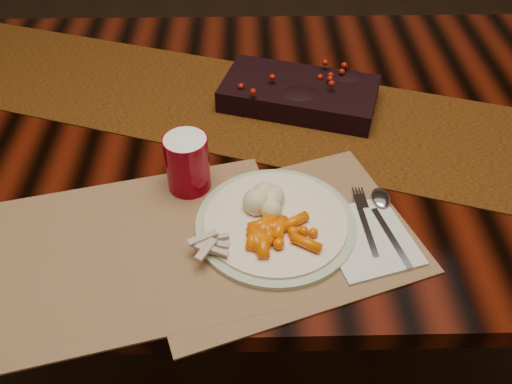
{
  "coord_description": "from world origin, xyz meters",
  "views": [
    {
      "loc": [
        -0.05,
        -0.91,
        1.43
      ],
      "look_at": [
        -0.04,
        -0.25,
        0.8
      ],
      "focal_mm": 38.0,
      "sensor_mm": 36.0,
      "label": 1
    }
  ],
  "objects_px": {
    "placemat_main": "(278,237)",
    "napkin": "(367,238)",
    "turkey_shreds": "(208,244)",
    "baby_carrots": "(279,233)",
    "dining_table": "(269,244)",
    "red_cup": "(187,163)",
    "centerpiece": "(299,90)",
    "mashed_potatoes": "(263,196)",
    "dinner_plate": "(276,223)"
  },
  "relations": [
    {
      "from": "centerpiece",
      "to": "placemat_main",
      "type": "height_order",
      "value": "centerpiece"
    },
    {
      "from": "placemat_main",
      "to": "turkey_shreds",
      "type": "bearing_deg",
      "value": 178.31
    },
    {
      "from": "dining_table",
      "to": "mashed_potatoes",
      "type": "bearing_deg",
      "value": -95.62
    },
    {
      "from": "centerpiece",
      "to": "baby_carrots",
      "type": "distance_m",
      "value": 0.41
    },
    {
      "from": "centerpiece",
      "to": "baby_carrots",
      "type": "xyz_separation_m",
      "value": [
        -0.06,
        -0.4,
        -0.01
      ]
    },
    {
      "from": "dining_table",
      "to": "baby_carrots",
      "type": "distance_m",
      "value": 0.52
    },
    {
      "from": "baby_carrots",
      "to": "mashed_potatoes",
      "type": "height_order",
      "value": "mashed_potatoes"
    },
    {
      "from": "dining_table",
      "to": "placemat_main",
      "type": "bearing_deg",
      "value": -90.53
    },
    {
      "from": "baby_carrots",
      "to": "napkin",
      "type": "relative_size",
      "value": 0.71
    },
    {
      "from": "placemat_main",
      "to": "baby_carrots",
      "type": "relative_size",
      "value": 3.84
    },
    {
      "from": "centerpiece",
      "to": "red_cup",
      "type": "bearing_deg",
      "value": -130.1
    },
    {
      "from": "turkey_shreds",
      "to": "mashed_potatoes",
      "type": "bearing_deg",
      "value": 45.32
    },
    {
      "from": "centerpiece",
      "to": "red_cup",
      "type": "height_order",
      "value": "red_cup"
    },
    {
      "from": "mashed_potatoes",
      "to": "dinner_plate",
      "type": "bearing_deg",
      "value": -59.43
    },
    {
      "from": "dining_table",
      "to": "dinner_plate",
      "type": "distance_m",
      "value": 0.48
    },
    {
      "from": "centerpiece",
      "to": "dinner_plate",
      "type": "relative_size",
      "value": 1.2
    },
    {
      "from": "placemat_main",
      "to": "napkin",
      "type": "xyz_separation_m",
      "value": [
        0.15,
        -0.01,
        0.0
      ]
    },
    {
      "from": "dining_table",
      "to": "red_cup",
      "type": "height_order",
      "value": "red_cup"
    },
    {
      "from": "baby_carrots",
      "to": "napkin",
      "type": "bearing_deg",
      "value": 2.14
    },
    {
      "from": "dining_table",
      "to": "dinner_plate",
      "type": "xyz_separation_m",
      "value": [
        -0.01,
        -0.29,
        0.39
      ]
    },
    {
      "from": "baby_carrots",
      "to": "turkey_shreds",
      "type": "height_order",
      "value": "baby_carrots"
    },
    {
      "from": "turkey_shreds",
      "to": "centerpiece",
      "type": "bearing_deg",
      "value": 67.22
    },
    {
      "from": "placemat_main",
      "to": "napkin",
      "type": "distance_m",
      "value": 0.15
    },
    {
      "from": "centerpiece",
      "to": "mashed_potatoes",
      "type": "bearing_deg",
      "value": -104.74
    },
    {
      "from": "centerpiece",
      "to": "placemat_main",
      "type": "relative_size",
      "value": 0.75
    },
    {
      "from": "dinner_plate",
      "to": "baby_carrots",
      "type": "distance_m",
      "value": 0.04
    },
    {
      "from": "placemat_main",
      "to": "baby_carrots",
      "type": "xyz_separation_m",
      "value": [
        0.0,
        -0.01,
        0.03
      ]
    },
    {
      "from": "turkey_shreds",
      "to": "dinner_plate",
      "type": "bearing_deg",
      "value": 27.86
    },
    {
      "from": "mashed_potatoes",
      "to": "turkey_shreds",
      "type": "relative_size",
      "value": 1.21
    },
    {
      "from": "mashed_potatoes",
      "to": "napkin",
      "type": "bearing_deg",
      "value": -21.14
    },
    {
      "from": "dining_table",
      "to": "red_cup",
      "type": "relative_size",
      "value": 16.91
    },
    {
      "from": "baby_carrots",
      "to": "red_cup",
      "type": "height_order",
      "value": "red_cup"
    },
    {
      "from": "placemat_main",
      "to": "red_cup",
      "type": "xyz_separation_m",
      "value": [
        -0.15,
        0.13,
        0.06
      ]
    },
    {
      "from": "dinner_plate",
      "to": "turkey_shreds",
      "type": "bearing_deg",
      "value": -152.14
    },
    {
      "from": "turkey_shreds",
      "to": "baby_carrots",
      "type": "bearing_deg",
      "value": 10.26
    },
    {
      "from": "placemat_main",
      "to": "mashed_potatoes",
      "type": "xyz_separation_m",
      "value": [
        -0.02,
        0.06,
        0.04
      ]
    },
    {
      "from": "placemat_main",
      "to": "red_cup",
      "type": "height_order",
      "value": "red_cup"
    },
    {
      "from": "dining_table",
      "to": "centerpiece",
      "type": "xyz_separation_m",
      "value": [
        0.06,
        0.07,
        0.41
      ]
    },
    {
      "from": "dining_table",
      "to": "turkey_shreds",
      "type": "xyz_separation_m",
      "value": [
        -0.12,
        -0.35,
        0.4
      ]
    },
    {
      "from": "dining_table",
      "to": "baby_carrots",
      "type": "xyz_separation_m",
      "value": [
        -0.0,
        -0.33,
        0.4
      ]
    },
    {
      "from": "centerpiece",
      "to": "napkin",
      "type": "bearing_deg",
      "value": -78.32
    },
    {
      "from": "baby_carrots",
      "to": "turkey_shreds",
      "type": "xyz_separation_m",
      "value": [
        -0.11,
        -0.02,
        -0.0
      ]
    },
    {
      "from": "dinner_plate",
      "to": "turkey_shreds",
      "type": "height_order",
      "value": "turkey_shreds"
    },
    {
      "from": "placemat_main",
      "to": "mashed_potatoes",
      "type": "bearing_deg",
      "value": 92.65
    },
    {
      "from": "centerpiece",
      "to": "napkin",
      "type": "xyz_separation_m",
      "value": [
        0.08,
        -0.4,
        -0.03
      ]
    },
    {
      "from": "baby_carrots",
      "to": "turkey_shreds",
      "type": "relative_size",
      "value": 1.57
    },
    {
      "from": "dinner_plate",
      "to": "red_cup",
      "type": "relative_size",
      "value": 2.54
    },
    {
      "from": "centerpiece",
      "to": "turkey_shreds",
      "type": "bearing_deg",
      "value": -112.78
    },
    {
      "from": "mashed_potatoes",
      "to": "red_cup",
      "type": "distance_m",
      "value": 0.15
    },
    {
      "from": "dining_table",
      "to": "placemat_main",
      "type": "relative_size",
      "value": 4.15
    }
  ]
}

